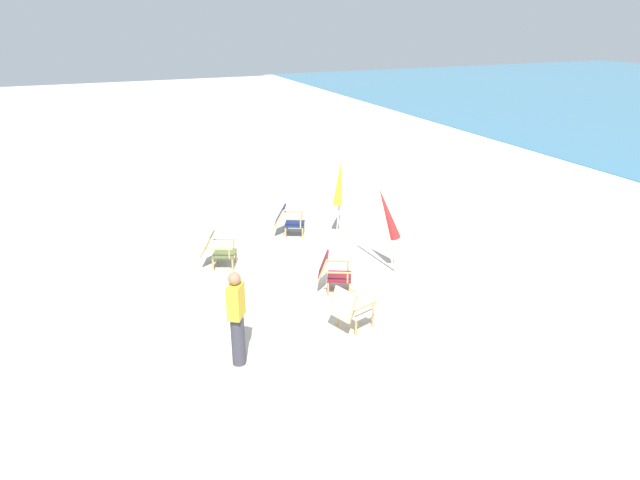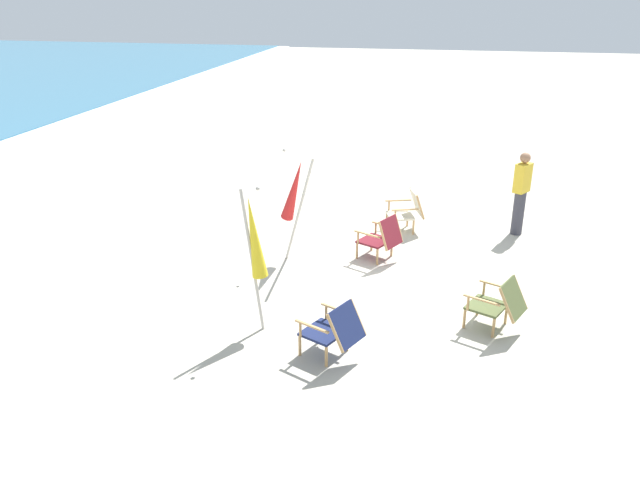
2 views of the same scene
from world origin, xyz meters
The scene contains 8 objects.
ground_plane centered at (0.00, 0.00, 0.00)m, with size 80.00×80.00×0.00m, color #B7AF9E.
beach_chair_mid_center centered at (0.76, 0.40, 0.43)m, with size 0.82×0.86×0.82m.
beach_chair_back_right centered at (-2.50, 0.65, 0.42)m, with size 0.84×0.92×0.79m.
beach_chair_far_center centered at (2.28, 0.06, 0.43)m, with size 0.76×0.82×0.82m.
beach_chair_front_right centered at (-1.33, -1.47, 0.42)m, with size 0.83×0.92×0.79m.
umbrella_furled_red centered at (0.35, 1.87, 1.31)m, with size 0.56×0.74×2.01m.
umbrella_furled_yellow centered at (-2.01, 1.84, 1.39)m, with size 0.30×0.38×2.12m.
person_near_chairs centered at (2.54, -2.06, 0.84)m, with size 0.39×0.35×1.63m.
Camera 2 is at (-9.40, -0.59, 4.54)m, focal length 35.00 mm.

